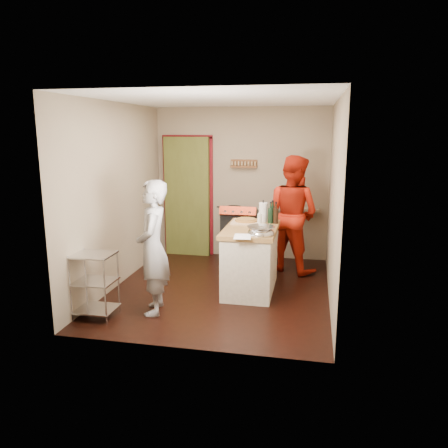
% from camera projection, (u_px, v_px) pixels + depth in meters
% --- Properties ---
extents(floor, '(3.50, 3.50, 0.00)m').
position_uv_depth(floor, '(220.00, 289.00, 6.19)').
color(floor, black).
rests_on(floor, ground).
extents(back_wall, '(3.00, 0.44, 2.60)m').
position_uv_depth(back_wall, '(206.00, 192.00, 7.79)').
color(back_wall, gray).
rests_on(back_wall, ground).
extents(left_wall, '(0.04, 3.50, 2.60)m').
position_uv_depth(left_wall, '(117.00, 196.00, 6.21)').
color(left_wall, gray).
rests_on(left_wall, ground).
extents(right_wall, '(0.04, 3.50, 2.60)m').
position_uv_depth(right_wall, '(334.00, 202.00, 5.63)').
color(right_wall, gray).
rests_on(right_wall, ground).
extents(ceiling, '(3.00, 3.50, 0.02)m').
position_uv_depth(ceiling, '(220.00, 99.00, 5.64)').
color(ceiling, white).
rests_on(ceiling, back_wall).
extents(stove, '(0.60, 0.63, 1.00)m').
position_uv_depth(stove, '(240.00, 236.00, 7.45)').
color(stove, black).
rests_on(stove, ground).
extents(wire_shelving, '(0.48, 0.40, 0.80)m').
position_uv_depth(wire_shelving, '(95.00, 282.00, 5.20)').
color(wire_shelving, silver).
rests_on(wire_shelving, ground).
extents(island, '(0.71, 1.32, 1.22)m').
position_uv_depth(island, '(251.00, 257.00, 6.08)').
color(island, beige).
rests_on(island, ground).
extents(person_stripe, '(0.53, 0.68, 1.64)m').
position_uv_depth(person_stripe, '(153.00, 248.00, 5.27)').
color(person_stripe, silver).
rests_on(person_stripe, ground).
extents(person_red, '(1.12, 1.05, 1.84)m').
position_uv_depth(person_red, '(292.00, 214.00, 6.87)').
color(person_red, '#AD1C0B').
rests_on(person_red, ground).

